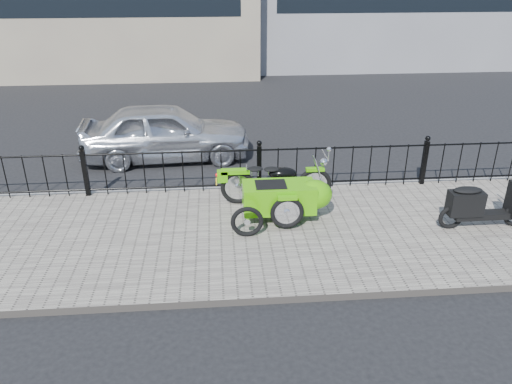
{
  "coord_description": "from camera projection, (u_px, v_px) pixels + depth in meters",
  "views": [
    {
      "loc": [
        -0.85,
        -8.16,
        4.49
      ],
      "look_at": [
        -0.18,
        -0.1,
        0.71
      ],
      "focal_mm": 35.0,
      "sensor_mm": 36.0,
      "label": 1
    }
  ],
  "objects": [
    {
      "name": "spare_tire",
      "position": [
        247.0,
        222.0,
        8.56
      ],
      "size": [
        0.57,
        0.09,
        0.57
      ],
      "primitive_type": "torus",
      "rotation": [
        1.57,
        0.0,
        0.01
      ],
      "color": "black",
      "rests_on": "sidewalk"
    },
    {
      "name": "curb",
      "position": [
        258.0,
        189.0,
        10.61
      ],
      "size": [
        30.0,
        0.1,
        0.12
      ],
      "primitive_type": "cube",
      "color": "gray",
      "rests_on": "ground"
    },
    {
      "name": "scooter",
      "position": [
        479.0,
        205.0,
        8.79
      ],
      "size": [
        1.66,
        0.48,
        1.12
      ],
      "color": "black",
      "rests_on": "sidewalk"
    },
    {
      "name": "sidewalk",
      "position": [
        268.0,
        234.0,
        8.86
      ],
      "size": [
        30.0,
        3.8,
        0.12
      ],
      "primitive_type": "cube",
      "color": "#655E55",
      "rests_on": "ground"
    },
    {
      "name": "sedan_car",
      "position": [
        165.0,
        132.0,
        12.1
      ],
      "size": [
        4.14,
        1.87,
        1.38
      ],
      "primitive_type": "imported",
      "rotation": [
        0.0,
        0.0,
        1.63
      ],
      "color": "silver",
      "rests_on": "ground"
    },
    {
      "name": "motorcycle_sidecar",
      "position": [
        287.0,
        193.0,
        9.16
      ],
      "size": [
        2.28,
        1.48,
        0.98
      ],
      "color": "black",
      "rests_on": "sidewalk"
    },
    {
      "name": "iron_fence",
      "position": [
        259.0,
        168.0,
        10.26
      ],
      "size": [
        14.11,
        0.11,
        1.08
      ],
      "color": "black",
      "rests_on": "sidewalk"
    },
    {
      "name": "ground",
      "position": [
        265.0,
        224.0,
        9.33
      ],
      "size": [
        120.0,
        120.0,
        0.0
      ],
      "primitive_type": "plane",
      "color": "black",
      "rests_on": "ground"
    }
  ]
}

